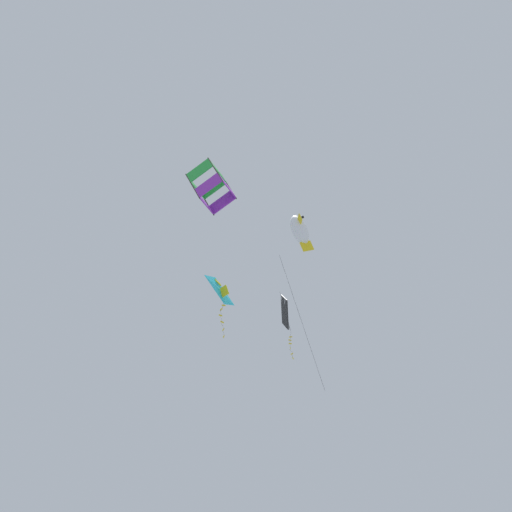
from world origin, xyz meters
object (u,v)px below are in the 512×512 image
object	(u,v)px
kite_diamond_mid_left	(285,312)
kite_fish_near_right	(300,230)
kite_delta_highest	(221,291)
kite_box_low_drifter	(211,186)

from	to	relation	value
kite_diamond_mid_left	kite_fish_near_right	xyz separation A→B (m)	(5.31, 3.39, 0.89)
kite_fish_near_right	kite_delta_highest	size ratio (longest dim) A/B	3.12
kite_delta_highest	kite_fish_near_right	bearing A→B (deg)	138.94
kite_fish_near_right	kite_box_low_drifter	size ratio (longest dim) A/B	3.61
kite_box_low_drifter	kite_delta_highest	bearing A→B (deg)	173.53
kite_fish_near_right	kite_delta_highest	xyz separation A→B (m)	(3.06, -2.77, -4.85)
kite_diamond_mid_left	kite_box_low_drifter	bearing A→B (deg)	-37.24
kite_diamond_mid_left	kite_box_low_drifter	world-z (taller)	kite_box_low_drifter
kite_delta_highest	kite_box_low_drifter	bearing A→B (deg)	-5.34
kite_box_low_drifter	kite_diamond_mid_left	bearing A→B (deg)	-177.06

